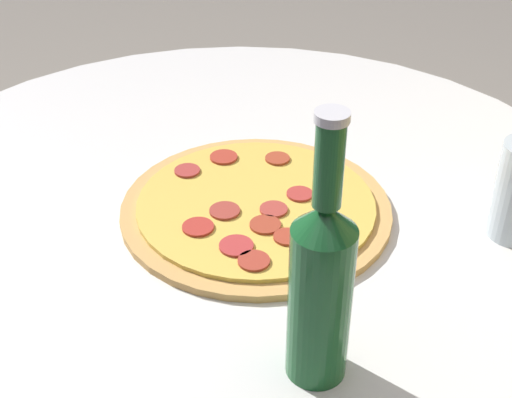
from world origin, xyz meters
name	(u,v)px	position (x,y,z in m)	size (l,w,h in m)	color
table	(236,296)	(0.00, 0.00, 0.57)	(1.06, 1.06, 0.75)	silver
pizza	(256,207)	(0.03, 0.03, 0.76)	(0.35, 0.35, 0.02)	tan
beer_bottle	(321,285)	(0.28, 0.14, 0.86)	(0.06, 0.06, 0.29)	#195628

